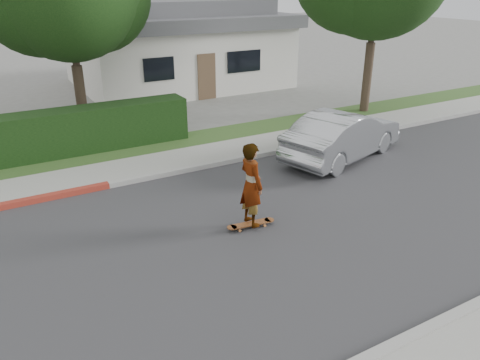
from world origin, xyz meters
The scene contains 9 objects.
ground centered at (0.00, 0.00, 0.00)m, with size 120.00×120.00×0.00m, color slate.
road centered at (0.00, 0.00, 0.01)m, with size 60.00×8.00×0.01m, color #2D2D30.
curb_far centered at (0.00, 4.10, 0.07)m, with size 60.00×0.20×0.15m, color #9E9E99.
sidewalk_far centered at (0.00, 5.00, 0.06)m, with size 60.00×1.60×0.12m, color gray.
planting_strip centered at (0.00, 6.60, 0.05)m, with size 60.00×1.60×0.10m, color #2D4C1E.
house centered at (8.00, 16.00, 2.10)m, with size 10.60×8.60×4.30m.
skateboard centered at (3.22, 0.28, 0.10)m, with size 1.17×0.36×0.11m.
skateboarder centered at (3.22, 0.28, 1.08)m, with size 0.70×0.46×1.92m, color white.
car_silver centered at (8.03, 2.76, 0.76)m, with size 1.60×4.59×1.51m, color #B7BBBF.
Camera 1 is at (-1.62, -7.74, 5.22)m, focal length 35.00 mm.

